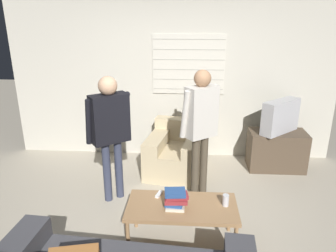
{
  "coord_description": "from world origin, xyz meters",
  "views": [
    {
      "loc": [
        0.28,
        -3.16,
        2.34
      ],
      "look_at": [
        0.03,
        0.61,
        1.0
      ],
      "focal_mm": 35.0,
      "sensor_mm": 36.0,
      "label": 1
    }
  ],
  "objects_px": {
    "tv": "(280,116)",
    "person_left_standing": "(110,124)",
    "person_right_standing": "(200,120)",
    "coffee_table": "(182,209)",
    "book_stack": "(175,199)",
    "spare_remote": "(159,194)",
    "soda_can": "(226,200)",
    "armchair_beige": "(177,153)"
  },
  "relations": [
    {
      "from": "person_right_standing",
      "to": "soda_can",
      "type": "bearing_deg",
      "value": -112.35
    },
    {
      "from": "coffee_table",
      "to": "person_right_standing",
      "type": "bearing_deg",
      "value": 78.61
    },
    {
      "from": "soda_can",
      "to": "spare_remote",
      "type": "relative_size",
      "value": 0.93
    },
    {
      "from": "coffee_table",
      "to": "book_stack",
      "type": "distance_m",
      "value": 0.16
    },
    {
      "from": "person_right_standing",
      "to": "spare_remote",
      "type": "relative_size",
      "value": 12.4
    },
    {
      "from": "armchair_beige",
      "to": "tv",
      "type": "bearing_deg",
      "value": -162.21
    },
    {
      "from": "person_right_standing",
      "to": "book_stack",
      "type": "xyz_separation_m",
      "value": [
        -0.26,
        -1.01,
        -0.51
      ]
    },
    {
      "from": "person_right_standing",
      "to": "tv",
      "type": "bearing_deg",
      "value": -0.99
    },
    {
      "from": "coffee_table",
      "to": "spare_remote",
      "type": "xyz_separation_m",
      "value": [
        -0.25,
        0.18,
        0.05
      ]
    },
    {
      "from": "spare_remote",
      "to": "soda_can",
      "type": "bearing_deg",
      "value": 4.07
    },
    {
      "from": "tv",
      "to": "spare_remote",
      "type": "distance_m",
      "value": 2.39
    },
    {
      "from": "coffee_table",
      "to": "soda_can",
      "type": "bearing_deg",
      "value": 3.74
    },
    {
      "from": "book_stack",
      "to": "soda_can",
      "type": "relative_size",
      "value": 1.97
    },
    {
      "from": "coffee_table",
      "to": "book_stack",
      "type": "relative_size",
      "value": 4.55
    },
    {
      "from": "person_left_standing",
      "to": "book_stack",
      "type": "distance_m",
      "value": 1.31
    },
    {
      "from": "tv",
      "to": "person_left_standing",
      "type": "height_order",
      "value": "person_left_standing"
    },
    {
      "from": "coffee_table",
      "to": "tv",
      "type": "bearing_deg",
      "value": 52.72
    },
    {
      "from": "armchair_beige",
      "to": "soda_can",
      "type": "height_order",
      "value": "armchair_beige"
    },
    {
      "from": "person_left_standing",
      "to": "soda_can",
      "type": "bearing_deg",
      "value": -67.25
    },
    {
      "from": "soda_can",
      "to": "person_right_standing",
      "type": "bearing_deg",
      "value": 104.75
    },
    {
      "from": "coffee_table",
      "to": "soda_can",
      "type": "distance_m",
      "value": 0.45
    },
    {
      "from": "person_right_standing",
      "to": "coffee_table",
      "type": "bearing_deg",
      "value": -138.5
    },
    {
      "from": "person_left_standing",
      "to": "person_right_standing",
      "type": "height_order",
      "value": "person_right_standing"
    },
    {
      "from": "armchair_beige",
      "to": "tv",
      "type": "xyz_separation_m",
      "value": [
        1.53,
        0.2,
        0.54
      ]
    },
    {
      "from": "tv",
      "to": "soda_can",
      "type": "distance_m",
      "value": 2.09
    },
    {
      "from": "book_stack",
      "to": "spare_remote",
      "type": "distance_m",
      "value": 0.31
    },
    {
      "from": "tv",
      "to": "book_stack",
      "type": "xyz_separation_m",
      "value": [
        -1.48,
        -1.9,
        -0.29
      ]
    },
    {
      "from": "coffee_table",
      "to": "spare_remote",
      "type": "relative_size",
      "value": 8.31
    },
    {
      "from": "tv",
      "to": "soda_can",
      "type": "xyz_separation_m",
      "value": [
        -0.97,
        -1.83,
        -0.33
      ]
    },
    {
      "from": "armchair_beige",
      "to": "book_stack",
      "type": "height_order",
      "value": "armchair_beige"
    },
    {
      "from": "coffee_table",
      "to": "spare_remote",
      "type": "height_order",
      "value": "spare_remote"
    },
    {
      "from": "person_left_standing",
      "to": "soda_can",
      "type": "xyz_separation_m",
      "value": [
        1.35,
        -0.81,
        -0.51
      ]
    },
    {
      "from": "person_left_standing",
      "to": "book_stack",
      "type": "height_order",
      "value": "person_left_standing"
    },
    {
      "from": "person_right_standing",
      "to": "spare_remote",
      "type": "bearing_deg",
      "value": -156.77
    },
    {
      "from": "tv",
      "to": "person_left_standing",
      "type": "xyz_separation_m",
      "value": [
        -2.32,
        -1.02,
        0.19
      ]
    },
    {
      "from": "armchair_beige",
      "to": "coffee_table",
      "type": "xyz_separation_m",
      "value": [
        0.12,
        -1.65,
        0.11
      ]
    },
    {
      "from": "person_right_standing",
      "to": "soda_can",
      "type": "distance_m",
      "value": 1.11
    },
    {
      "from": "spare_remote",
      "to": "coffee_table",
      "type": "bearing_deg",
      "value": -19.03
    },
    {
      "from": "person_right_standing",
      "to": "soda_can",
      "type": "relative_size",
      "value": 13.38
    },
    {
      "from": "tv",
      "to": "coffee_table",
      "type": "bearing_deg",
      "value": 10.83
    },
    {
      "from": "person_right_standing",
      "to": "book_stack",
      "type": "distance_m",
      "value": 1.16
    },
    {
      "from": "armchair_beige",
      "to": "person_left_standing",
      "type": "height_order",
      "value": "person_left_standing"
    }
  ]
}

